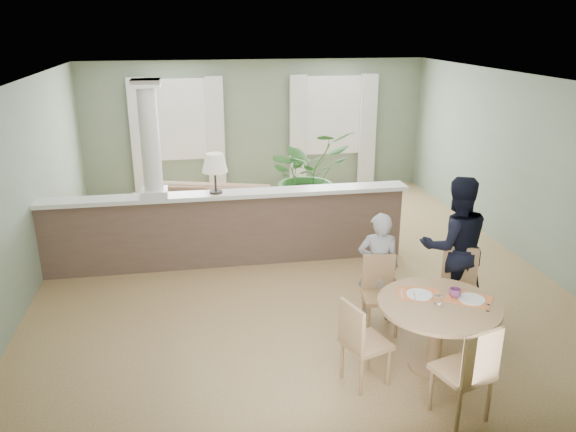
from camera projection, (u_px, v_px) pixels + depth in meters
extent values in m
plane|color=tan|center=(291.00, 265.00, 8.30)|extent=(8.00, 8.00, 0.00)
cube|color=gray|center=(257.00, 127.00, 11.58)|extent=(7.00, 0.02, 2.70)
cube|color=gray|center=(27.00, 189.00, 7.28)|extent=(0.02, 8.00, 2.70)
cube|color=gray|center=(520.00, 166.00, 8.43)|extent=(0.02, 8.00, 2.70)
cube|color=gray|center=(388.00, 317.00, 4.14)|extent=(7.00, 0.02, 2.70)
cube|color=white|center=(291.00, 78.00, 7.42)|extent=(7.00, 8.00, 0.02)
cube|color=white|center=(177.00, 120.00, 11.22)|extent=(1.10, 0.02, 1.50)
cube|color=white|center=(177.00, 120.00, 11.20)|extent=(1.22, 0.04, 1.62)
cube|color=white|center=(332.00, 115.00, 11.75)|extent=(1.10, 0.02, 1.50)
cube|color=white|center=(333.00, 116.00, 11.73)|extent=(1.22, 0.04, 1.62)
cube|color=silver|center=(140.00, 137.00, 11.12)|extent=(0.35, 0.10, 2.30)
cube|color=silver|center=(216.00, 134.00, 11.36)|extent=(0.35, 0.10, 2.30)
cube|color=silver|center=(298.00, 131.00, 11.64)|extent=(0.35, 0.10, 2.30)
cube|color=silver|center=(367.00, 129.00, 11.89)|extent=(0.35, 0.10, 2.30)
cube|color=brown|center=(228.00, 231.00, 8.17)|extent=(5.20, 0.22, 1.05)
cube|color=white|center=(227.00, 194.00, 7.99)|extent=(5.32, 0.36, 0.06)
cube|color=white|center=(154.00, 193.00, 7.80)|extent=(0.36, 0.36, 0.10)
cylinder|color=white|center=(150.00, 140.00, 7.55)|extent=(0.26, 0.26, 1.39)
cube|color=white|center=(145.00, 83.00, 7.31)|extent=(0.38, 0.38, 0.10)
cylinder|color=black|center=(216.00, 192.00, 7.95)|extent=(0.18, 0.18, 0.03)
cylinder|color=black|center=(215.00, 181.00, 7.90)|extent=(0.03, 0.03, 0.28)
cone|color=#F3E8C9|center=(215.00, 163.00, 7.81)|extent=(0.36, 0.36, 0.26)
imported|color=#977052|center=(203.00, 214.00, 9.26)|extent=(2.99, 1.86, 0.82)
imported|color=#336B2A|center=(308.00, 175.00, 9.97)|extent=(1.85, 1.74, 1.65)
cylinder|color=tan|center=(433.00, 365.00, 5.85)|extent=(0.51, 0.51, 0.04)
cylinder|color=tan|center=(436.00, 335.00, 5.74)|extent=(0.14, 0.14, 0.66)
cylinder|color=tan|center=(439.00, 305.00, 5.62)|extent=(1.23, 1.23, 0.04)
cube|color=#E44133|center=(419.00, 294.00, 5.80)|extent=(0.50, 0.42, 0.01)
cube|color=#E44133|center=(469.00, 299.00, 5.70)|extent=(0.54, 0.51, 0.01)
cylinder|color=white|center=(419.00, 294.00, 5.77)|extent=(0.27, 0.27, 0.01)
cylinder|color=white|center=(472.00, 299.00, 5.67)|extent=(0.27, 0.27, 0.01)
cylinder|color=white|center=(438.00, 299.00, 5.58)|extent=(0.08, 0.08, 0.09)
cube|color=silver|center=(414.00, 296.00, 5.73)|extent=(0.06, 0.18, 0.00)
cube|color=silver|center=(402.00, 294.00, 5.78)|extent=(0.07, 0.21, 0.00)
cylinder|color=white|center=(488.00, 308.00, 5.45)|extent=(0.04, 0.04, 0.07)
cylinder|color=silver|center=(488.00, 304.00, 5.44)|extent=(0.04, 0.04, 0.01)
imported|color=#224CA0|center=(455.00, 293.00, 5.72)|extent=(0.15, 0.15, 0.10)
cube|color=tan|center=(380.00, 297.00, 6.42)|extent=(0.44, 0.44, 0.05)
cylinder|color=tan|center=(368.00, 322.00, 6.33)|extent=(0.04, 0.04, 0.41)
cylinder|color=tan|center=(396.00, 321.00, 6.35)|extent=(0.04, 0.04, 0.41)
cylinder|color=tan|center=(363.00, 308.00, 6.64)|extent=(0.04, 0.04, 0.41)
cylinder|color=tan|center=(390.00, 307.00, 6.65)|extent=(0.04, 0.04, 0.41)
cube|color=tan|center=(378.00, 272.00, 6.51)|extent=(0.38, 0.08, 0.43)
cube|color=tan|center=(457.00, 292.00, 6.47)|extent=(0.57, 0.57, 0.05)
cylinder|color=tan|center=(439.00, 315.00, 6.45)|extent=(0.04, 0.04, 0.44)
cylinder|color=tan|center=(470.00, 320.00, 6.35)|extent=(0.04, 0.04, 0.44)
cylinder|color=tan|center=(441.00, 302.00, 6.76)|extent=(0.04, 0.04, 0.44)
cylinder|color=tan|center=(471.00, 306.00, 6.66)|extent=(0.04, 0.04, 0.44)
cube|color=tan|center=(460.00, 265.00, 6.56)|extent=(0.38, 0.23, 0.47)
cube|color=tan|center=(462.00, 372.00, 4.98)|extent=(0.54, 0.54, 0.05)
cylinder|color=tan|center=(460.00, 379.00, 5.29)|extent=(0.04, 0.04, 0.45)
cylinder|color=tan|center=(431.00, 389.00, 5.13)|extent=(0.04, 0.04, 0.45)
cylinder|color=tan|center=(488.00, 400.00, 4.99)|extent=(0.04, 0.04, 0.45)
cylinder|color=tan|center=(458.00, 412.00, 4.84)|extent=(0.04, 0.04, 0.45)
cube|color=tan|center=(482.00, 358.00, 4.73)|extent=(0.41, 0.16, 0.48)
cube|color=tan|center=(366.00, 343.00, 5.48)|extent=(0.51, 0.51, 0.05)
cylinder|color=tan|center=(389.00, 367.00, 5.49)|extent=(0.04, 0.04, 0.41)
cylinder|color=tan|center=(369.00, 351.00, 5.77)|extent=(0.04, 0.04, 0.41)
cylinder|color=tan|center=(361.00, 377.00, 5.34)|extent=(0.04, 0.04, 0.41)
cylinder|color=tan|center=(342.00, 360.00, 5.62)|extent=(0.04, 0.04, 0.41)
cube|color=tan|center=(352.00, 326.00, 5.32)|extent=(0.16, 0.38, 0.44)
imported|color=#9A9A9E|center=(378.00, 267.00, 6.62)|extent=(0.55, 0.43, 1.34)
imported|color=black|center=(454.00, 246.00, 6.70)|extent=(0.90, 0.73, 1.73)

